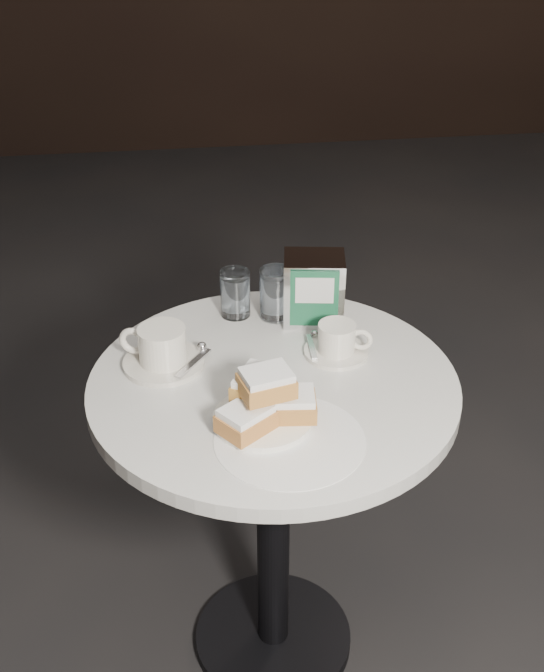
{
  "coord_description": "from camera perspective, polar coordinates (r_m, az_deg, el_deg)",
  "views": [
    {
      "loc": [
        -0.17,
        -1.29,
        1.65
      ],
      "look_at": [
        0.0,
        0.02,
        0.83
      ],
      "focal_mm": 45.0,
      "sensor_mm": 36.0,
      "label": 1
    }
  ],
  "objects": [
    {
      "name": "water_glass_right",
      "position": [
        1.76,
        0.25,
        2.85
      ],
      "size": [
        0.09,
        0.09,
        0.11
      ],
      "rotation": [
        0.0,
        0.0,
        0.4
      ],
      "color": "white",
      "rests_on": "cafe_table"
    },
    {
      "name": "sugar_spill",
      "position": [
        1.44,
        1.2,
        -7.05
      ],
      "size": [
        0.27,
        0.27,
        0.0
      ],
      "primitive_type": "cylinder",
      "rotation": [
        0.0,
        0.0,
        0.06
      ],
      "color": "white",
      "rests_on": "cafe_table"
    },
    {
      "name": "coffee_cup_right",
      "position": [
        1.65,
        4.44,
        -0.37
      ],
      "size": [
        0.16,
        0.16,
        0.07
      ],
      "rotation": [
        0.0,
        0.0,
        -0.3
      ],
      "color": "silver",
      "rests_on": "cafe_table"
    },
    {
      "name": "coffee_cup_left",
      "position": [
        1.62,
        -7.46,
        -0.91
      ],
      "size": [
        0.2,
        0.2,
        0.08
      ],
      "rotation": [
        0.0,
        0.0,
        -0.37
      ],
      "color": "beige",
      "rests_on": "cafe_table"
    },
    {
      "name": "napkin_dispenser",
      "position": [
        1.74,
        2.84,
        3.21
      ],
      "size": [
        0.14,
        0.12,
        0.14
      ],
      "rotation": [
        0.0,
        0.0,
        -0.15
      ],
      "color": "silver",
      "rests_on": "cafe_table"
    },
    {
      "name": "cafe_table",
      "position": [
        1.71,
        0.09,
        -8.47
      ],
      "size": [
        0.7,
        0.7,
        0.74
      ],
      "color": "black",
      "rests_on": "ground"
    },
    {
      "name": "water_glass_left",
      "position": [
        1.77,
        -2.5,
        2.87
      ],
      "size": [
        0.07,
        0.07,
        0.1
      ],
      "rotation": [
        0.0,
        0.0,
        0.11
      ],
      "color": "silver",
      "rests_on": "cafe_table"
    },
    {
      "name": "ground",
      "position": [
        2.1,
        0.08,
        -19.95
      ],
      "size": [
        7.0,
        7.0,
        0.0
      ],
      "primitive_type": "plane",
      "color": "black",
      "rests_on": "ground"
    },
    {
      "name": "beignet_plate",
      "position": [
        1.45,
        -0.51,
        -4.61
      ],
      "size": [
        0.22,
        0.22,
        0.11
      ],
      "rotation": [
        0.0,
        0.0,
        0.34
      ],
      "color": "white",
      "rests_on": "cafe_table"
    }
  ]
}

